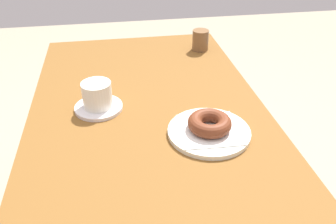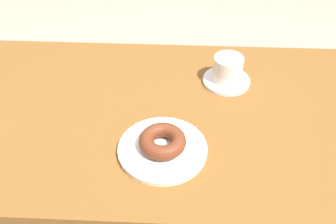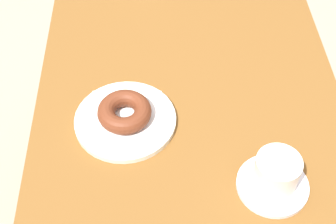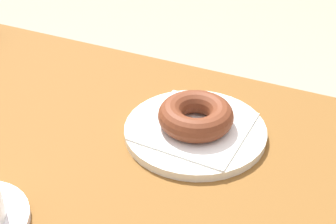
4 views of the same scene
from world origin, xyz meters
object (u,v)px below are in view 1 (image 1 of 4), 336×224
object	(u,v)px
donut_chocolate_ring	(210,123)
coffee_cup	(97,98)
plate_chocolate_ring	(209,132)
sugar_jar	(200,40)

from	to	relation	value
donut_chocolate_ring	coffee_cup	xyz separation A→B (m)	(0.16, 0.27, 0.00)
plate_chocolate_ring	sugar_jar	xyz separation A→B (m)	(0.52, -0.11, 0.03)
coffee_cup	donut_chocolate_ring	bearing A→B (deg)	-121.18
plate_chocolate_ring	coffee_cup	size ratio (longest dim) A/B	1.56
plate_chocolate_ring	sugar_jar	bearing A→B (deg)	-11.55
plate_chocolate_ring	coffee_cup	world-z (taller)	coffee_cup
donut_chocolate_ring	coffee_cup	size ratio (longest dim) A/B	0.82
coffee_cup	sugar_jar	bearing A→B (deg)	-46.36
donut_chocolate_ring	sugar_jar	xyz separation A→B (m)	(0.52, -0.11, 0.01)
sugar_jar	coffee_cup	bearing A→B (deg)	133.64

